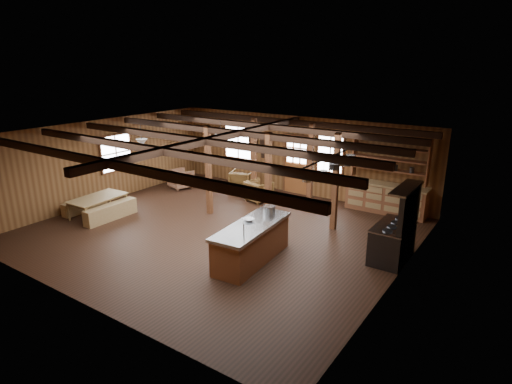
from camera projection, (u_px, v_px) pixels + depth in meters
room at (218, 184)px, 11.80m from camera, size 10.04×9.04×2.84m
ceiling_joists at (221, 137)px, 11.56m from camera, size 9.80×8.82×0.18m
timber_posts at (274, 171)px, 13.16m from camera, size 3.95×2.35×2.80m
back_door at (296, 170)px, 15.47m from camera, size 1.02×0.08×2.15m
window_back_left at (238, 142)px, 16.66m from camera, size 1.32×0.06×1.32m
window_back_right at (330, 154)px, 14.56m from camera, size 1.02×0.06×1.32m
window_left at (116, 153)px, 14.80m from camera, size 0.14×1.24×1.32m
notice_boards at (262, 144)px, 16.05m from camera, size 1.08×0.03×0.90m
back_counter at (386, 195)px, 13.53m from camera, size 2.55×0.60×2.45m
pendant_lamps at (182, 140)px, 13.54m from camera, size 1.86×2.36×0.66m
pot_rack at (333, 166)px, 10.08m from camera, size 0.37×3.00×0.44m
kitchen_island at (252, 243)px, 10.29m from camera, size 1.07×2.56×1.20m
step_stool at (242, 246)px, 10.76m from camera, size 0.49×0.36×0.42m
commercial_range at (395, 236)px, 10.32m from camera, size 0.79×1.53×1.88m
dining_table at (99, 207)px, 13.34m from camera, size 1.06×1.78×0.61m
bench_wall at (85, 205)px, 13.77m from camera, size 0.28×1.51×0.41m
bench_aisle at (111, 212)px, 13.06m from camera, size 0.33×1.75×0.48m
armchair_a at (242, 180)px, 16.00m from camera, size 1.00×1.01×0.73m
armchair_b at (259, 191)px, 14.73m from camera, size 0.93×0.95×0.72m
armchair_c at (181, 179)px, 16.22m from camera, size 0.97×0.98×0.72m
counter_pot at (269, 209)px, 10.90m from camera, size 0.32×0.32×0.19m
bowl at (249, 220)px, 10.39m from camera, size 0.31×0.31×0.06m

